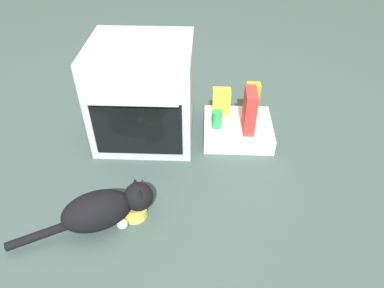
% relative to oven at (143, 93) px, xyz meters
% --- Properties ---
extents(ground, '(8.00, 8.00, 0.00)m').
position_rel_oven_xyz_m(ground, '(0.10, -0.44, -0.33)').
color(ground, '#384C47').
extents(oven, '(0.62, 0.61, 0.65)m').
position_rel_oven_xyz_m(oven, '(0.00, 0.00, 0.00)').
color(oven, '#B7BABF').
rests_on(oven, ground).
extents(pantry_cabinet, '(0.46, 0.41, 0.11)m').
position_rel_oven_xyz_m(pantry_cabinet, '(0.62, 0.00, -0.27)').
color(pantry_cabinet, white).
rests_on(pantry_cabinet, ground).
extents(food_bowl, '(0.14, 0.14, 0.09)m').
position_rel_oven_xyz_m(food_bowl, '(0.03, -0.72, -0.29)').
color(food_bowl, '#D1D14C').
rests_on(food_bowl, ground).
extents(cat, '(0.69, 0.37, 0.22)m').
position_rel_oven_xyz_m(cat, '(-0.10, -0.78, -0.21)').
color(cat, black).
rests_on(cat, ground).
extents(cereal_box, '(0.07, 0.18, 0.28)m').
position_rel_oven_xyz_m(cereal_box, '(0.68, -0.06, -0.08)').
color(cereal_box, '#B72D28').
rests_on(cereal_box, pantry_cabinet).
extents(snack_bag, '(0.12, 0.09, 0.18)m').
position_rel_oven_xyz_m(snack_bag, '(0.51, 0.12, -0.13)').
color(snack_bag, yellow).
rests_on(snack_bag, pantry_cabinet).
extents(soda_can, '(0.07, 0.07, 0.12)m').
position_rel_oven_xyz_m(soda_can, '(0.48, -0.05, -0.16)').
color(soda_can, green).
rests_on(soda_can, pantry_cabinet).
extents(juice_carton, '(0.09, 0.06, 0.24)m').
position_rel_oven_xyz_m(juice_carton, '(0.71, 0.11, -0.10)').
color(juice_carton, orange).
rests_on(juice_carton, pantry_cabinet).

